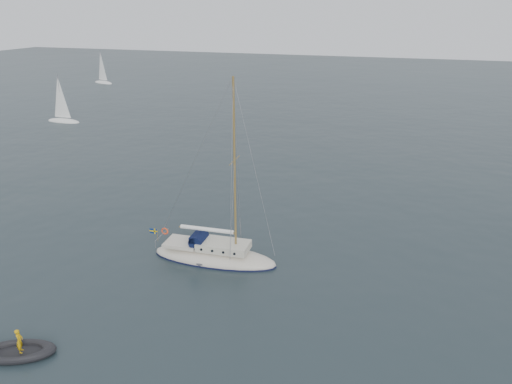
% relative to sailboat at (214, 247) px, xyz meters
% --- Properties ---
extents(ground, '(300.00, 300.00, 0.00)m').
position_rel_sailboat_xyz_m(ground, '(3.98, 0.08, -0.99)').
color(ground, black).
rests_on(ground, ground).
extents(sailboat, '(9.15, 2.74, 13.02)m').
position_rel_sailboat_xyz_m(sailboat, '(0.00, 0.00, 0.00)').
color(sailboat, beige).
rests_on(sailboat, ground).
extents(dinghy, '(2.64, 1.19, 0.38)m').
position_rel_sailboat_xyz_m(dinghy, '(-0.13, -0.72, -0.82)').
color(dinghy, '#4D4E52').
rests_on(dinghy, ground).
extents(rib, '(3.78, 1.72, 1.51)m').
position_rel_sailboat_xyz_m(rib, '(-5.41, -12.36, -0.75)').
color(rib, black).
rests_on(rib, ground).
extents(distant_yacht_c, '(5.78, 3.08, 7.65)m').
position_rel_sailboat_xyz_m(distant_yacht_c, '(-56.48, 68.89, 2.28)').
color(distant_yacht_c, white).
rests_on(distant_yacht_c, ground).
extents(distant_yacht_a, '(5.60, 2.99, 7.42)m').
position_rel_sailboat_xyz_m(distant_yacht_a, '(-38.56, 32.78, 2.18)').
color(distant_yacht_a, white).
rests_on(distant_yacht_a, ground).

